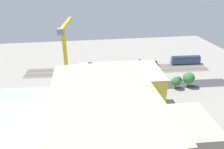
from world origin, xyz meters
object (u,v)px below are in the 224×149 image
street_tree_0 (56,89)px  street_tree_1 (176,81)px  parked_car_2 (150,81)px  street_tree_3 (134,83)px  parked_car_5 (111,83)px  traffic_light (81,87)px  tower_crane (67,63)px  parked_car_4 (125,83)px  street_tree_2 (143,81)px  locomotive (148,64)px  parked_car_0 (178,79)px  construction_building (119,93)px  platform_canopy_near (117,69)px  street_tree_4 (189,78)px  passenger_coach (186,60)px  parked_car_1 (164,80)px  box_truck_0 (135,90)px  parked_car_3 (138,81)px

street_tree_0 → street_tree_1: (-59.63, 0.98, -0.31)m
parked_car_2 → street_tree_3: size_ratio=0.54×
parked_car_5 → traffic_light: 18.24m
street_tree_3 → traffic_light: bearing=-1.4°
tower_crane → street_tree_3: bearing=-161.4°
parked_car_4 → street_tree_2: street_tree_2 is taller
locomotive → parked_car_2: (5.22, 21.42, -1.03)m
parked_car_4 → street_tree_3: 9.60m
parked_car_2 → parked_car_0: bearing=179.1°
parked_car_5 → street_tree_1: (-32.10, 9.70, 3.33)m
street_tree_2 → parked_car_2: bearing=-130.6°
construction_building → street_tree_3: construction_building is taller
parked_car_2 → parked_car_5: parked_car_5 is taller
construction_building → traffic_light: bearing=-44.4°
platform_canopy_near → street_tree_3: (-5.25, 19.30, 0.57)m
street_tree_3 → street_tree_4: size_ratio=0.96×
passenger_coach → tower_crane: 85.53m
parked_car_0 → traffic_light: traffic_light is taller
street_tree_2 → street_tree_4: bearing=179.5°
platform_canopy_near → passenger_coach: 48.67m
tower_crane → street_tree_2: (-35.29, -10.97, -16.41)m
locomotive → street_tree_1: (-5.09, 30.73, 2.36)m
parked_car_4 → street_tree_3: bearing=108.6°
platform_canopy_near → street_tree_3: street_tree_3 is taller
platform_canopy_near → parked_car_4: bearing=102.6°
passenger_coach → parked_car_2: 37.47m
parked_car_1 → box_truck_0: (19.55, 10.34, 1.00)m
box_truck_0 → street_tree_1: size_ratio=1.52×
parked_car_2 → parked_car_4: 14.30m
locomotive → parked_car_3: 24.39m
parked_car_2 → street_tree_3: (11.52, 8.79, 4.18)m
parked_car_0 → box_truck_0: box_truck_0 is taller
platform_canopy_near → parked_car_5: bearing=63.6°
parked_car_3 → parked_car_5: 14.81m
platform_canopy_near → street_tree_2: bearing=117.5°
parked_car_0 → parked_car_4: 30.10m
street_tree_0 → street_tree_3: street_tree_3 is taller
locomotive → parked_car_0: locomotive is taller
box_truck_0 → street_tree_0: bearing=-3.5°
tower_crane → street_tree_0: 21.44m
street_tree_0 → parked_car_5: bearing=-162.4°
construction_building → traffic_light: 23.39m
parked_car_1 → parked_car_5: parked_car_5 is taller
locomotive → box_truck_0: locomotive is taller
parked_car_0 → street_tree_2: 24.60m
parked_car_1 → parked_car_2: bearing=-2.1°
parked_car_3 → traffic_light: (30.51, 8.50, 3.64)m
parked_car_3 → street_tree_4: size_ratio=0.57×
locomotive → street_tree_2: size_ratio=1.93×
parked_car_2 → construction_building: construction_building is taller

